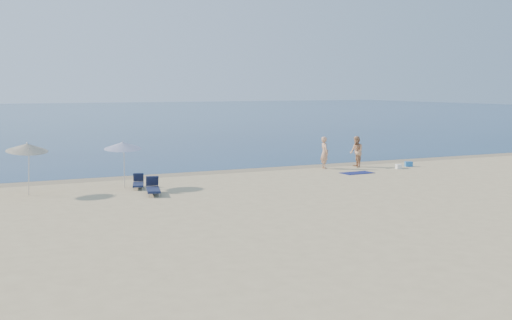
{
  "coord_description": "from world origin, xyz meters",
  "views": [
    {
      "loc": [
        -17.21,
        -14.19,
        4.84
      ],
      "look_at": [
        -2.83,
        16.0,
        1.0
      ],
      "focal_mm": 45.0,
      "sensor_mm": 36.0,
      "label": 1
    }
  ],
  "objects_px": {
    "blue_cooler": "(409,164)",
    "umbrella_near": "(123,145)",
    "person_left": "(325,153)",
    "person_right": "(356,152)"
  },
  "relations": [
    {
      "from": "person_left",
      "to": "person_right",
      "type": "relative_size",
      "value": 1.01
    },
    {
      "from": "person_left",
      "to": "blue_cooler",
      "type": "relative_size",
      "value": 4.38
    },
    {
      "from": "blue_cooler",
      "to": "umbrella_near",
      "type": "height_order",
      "value": "umbrella_near"
    },
    {
      "from": "person_right",
      "to": "blue_cooler",
      "type": "height_order",
      "value": "person_right"
    },
    {
      "from": "person_right",
      "to": "blue_cooler",
      "type": "relative_size",
      "value": 4.32
    },
    {
      "from": "person_left",
      "to": "blue_cooler",
      "type": "bearing_deg",
      "value": -97.26
    },
    {
      "from": "person_left",
      "to": "umbrella_near",
      "type": "bearing_deg",
      "value": 107.14
    },
    {
      "from": "person_right",
      "to": "umbrella_near",
      "type": "bearing_deg",
      "value": -69.41
    },
    {
      "from": "person_left",
      "to": "person_right",
      "type": "bearing_deg",
      "value": -88.47
    },
    {
      "from": "blue_cooler",
      "to": "umbrella_near",
      "type": "relative_size",
      "value": 0.19
    }
  ]
}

